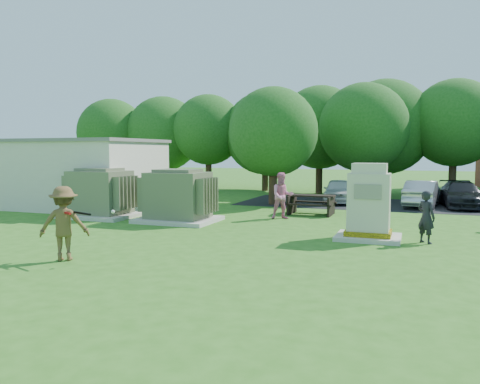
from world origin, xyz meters
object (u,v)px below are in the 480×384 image
at_px(batter, 64,223).
at_px(car_dark, 461,194).
at_px(person_by_generator, 426,217).
at_px(transformer_right, 178,197).
at_px(picnic_table, 311,202).
at_px(generator_cabinet, 369,206).
at_px(transformer_left, 100,194).
at_px(car_white, 338,191).
at_px(car_silver_a, 422,194).
at_px(person_at_picnic, 282,196).

height_order(batter, car_dark, batter).
height_order(person_by_generator, car_dark, person_by_generator).
bearing_deg(car_dark, transformer_right, -144.84).
bearing_deg(batter, picnic_table, -140.46).
height_order(generator_cabinet, picnic_table, generator_cabinet).
distance_m(transformer_left, car_white, 12.48).
relative_size(person_by_generator, car_silver_a, 0.40).
bearing_deg(person_at_picnic, picnic_table, 38.28).
distance_m(transformer_right, car_dark, 14.23).
height_order(generator_cabinet, batter, generator_cabinet).
height_order(transformer_right, batter, transformer_right).
relative_size(generator_cabinet, person_by_generator, 1.50).
bearing_deg(car_dark, car_silver_a, -170.78).
bearing_deg(car_dark, picnic_table, -145.54).
height_order(transformer_left, person_by_generator, transformer_left).
xyz_separation_m(person_at_picnic, car_silver_a, (5.42, 6.57, -0.29)).
bearing_deg(person_at_picnic, car_dark, 17.46).
distance_m(picnic_table, car_dark, 8.28).
relative_size(car_silver_a, car_dark, 0.91).
xyz_separation_m(picnic_table, car_dark, (6.40, 5.25, 0.10)).
bearing_deg(car_silver_a, batter, 68.14).
xyz_separation_m(person_by_generator, car_dark, (1.80, 10.42, -0.16)).
relative_size(picnic_table, person_at_picnic, 1.06).
height_order(generator_cabinet, person_at_picnic, generator_cabinet).
bearing_deg(picnic_table, transformer_right, -138.98).
bearing_deg(picnic_table, generator_cabinet, -60.35).
xyz_separation_m(transformer_right, generator_cabinet, (7.40, -1.23, 0.08)).
bearing_deg(car_white, generator_cabinet, -83.12).
xyz_separation_m(generator_cabinet, car_silver_a, (1.67, 9.92, -0.39)).
distance_m(picnic_table, car_silver_a, 6.64).
bearing_deg(person_by_generator, car_white, -28.77).
height_order(car_white, car_silver_a, car_silver_a).
bearing_deg(generator_cabinet, car_silver_a, 80.45).
xyz_separation_m(transformer_left, car_dark, (14.59, 9.15, -0.33)).
bearing_deg(car_silver_a, transformer_left, 41.39).
xyz_separation_m(picnic_table, person_at_picnic, (-0.83, -1.77, 0.41)).
bearing_deg(car_silver_a, person_by_generator, 97.20).
bearing_deg(generator_cabinet, person_by_generator, -1.33).
xyz_separation_m(picnic_table, car_white, (0.38, 5.17, 0.11)).
bearing_deg(car_silver_a, picnic_table, 53.40).
bearing_deg(transformer_right, picnic_table, 41.02).
xyz_separation_m(batter, car_white, (4.44, 15.96, -0.30)).
relative_size(transformer_right, generator_cabinet, 1.25).
bearing_deg(transformer_right, transformer_left, 180.00).
distance_m(person_at_picnic, car_white, 7.06).
bearing_deg(person_at_picnic, person_by_generator, -58.75).
relative_size(person_by_generator, car_white, 0.42).
bearing_deg(batter, person_by_generator, -176.86).
distance_m(transformer_left, picnic_table, 9.08).
distance_m(person_by_generator, car_silver_a, 9.96).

